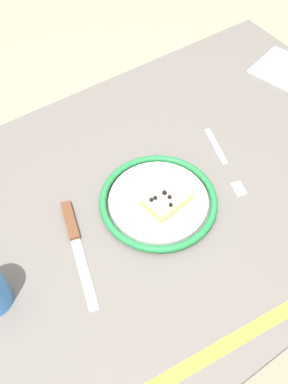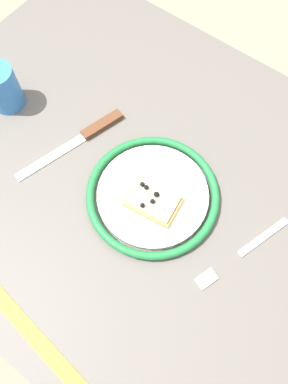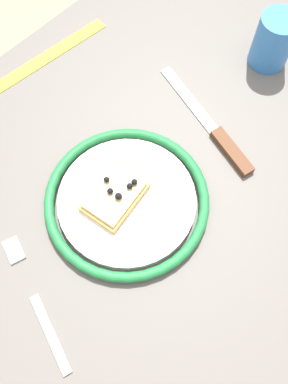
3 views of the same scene
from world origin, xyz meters
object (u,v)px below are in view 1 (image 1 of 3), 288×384
pizza_slice_near (167,199)px  knife (74,234)px  measuring_tape (237,339)px  dining_table (166,213)px  fork (224,161)px  plate (158,201)px  napkin (285,70)px

pizza_slice_near → knife: pizza_slice_near is taller
pizza_slice_near → measuring_tape: pizza_slice_near is taller
dining_table → fork: (-0.15, 0.01, 0.10)m
dining_table → plate: 0.11m
pizza_slice_near → measuring_tape: bearing=77.7°
pizza_slice_near → fork: size_ratio=0.51×
dining_table → napkin: size_ratio=7.92×
plate → pizza_slice_near: pizza_slice_near is taller
dining_table → measuring_tape: 0.35m
fork → measuring_tape: 0.39m
fork → measuring_tape: fork is taller
knife → pizza_slice_near: bearing=167.0°
knife → measuring_tape: size_ratio=0.67×
dining_table → fork: size_ratio=5.91×
plate → napkin: plate is taller
fork → dining_table: bearing=-4.0°
knife → measuring_tape: knife is taller
plate → pizza_slice_near: 0.02m
dining_table → napkin: bearing=-163.8°
dining_table → measuring_tape: measuring_tape is taller
measuring_tape → fork: bearing=-121.5°
pizza_slice_near → napkin: (-0.52, -0.18, -0.02)m
plate → pizza_slice_near: size_ratio=2.45×
knife → napkin: size_ratio=1.61×
pizza_slice_near → knife: bearing=-13.0°
fork → pizza_slice_near: bearing=7.4°
plate → knife: (0.18, -0.03, -0.00)m
knife → fork: bearing=176.7°
knife → measuring_tape: bearing=111.1°
plate → knife: size_ratio=1.03×
plate → fork: (-0.19, -0.01, -0.01)m
plate → measuring_tape: 0.31m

